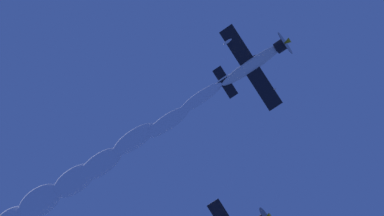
{
  "coord_description": "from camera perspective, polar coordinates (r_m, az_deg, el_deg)",
  "views": [
    {
      "loc": [
        26.01,
        -9.36,
        2.15
      ],
      "look_at": [
        -5.57,
        -3.06,
        76.52
      ],
      "focal_mm": 75.26,
      "sensor_mm": 36.0,
      "label": 1
    }
  ],
  "objects": [
    {
      "name": "airplane_lead",
      "position": [
        78.44,
        4.44,
        3.17
      ],
      "size": [
        7.65,
        7.53,
        4.19
      ],
      "color": "silver"
    },
    {
      "name": "smoke_trail_lead",
      "position": [
        85.44,
        -8.81,
        -5.47
      ],
      "size": [
        24.04,
        22.08,
        3.43
      ],
      "color": "white"
    }
  ]
}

